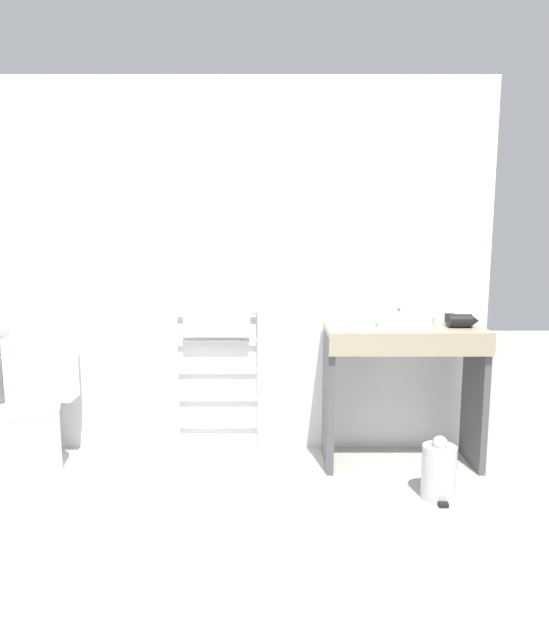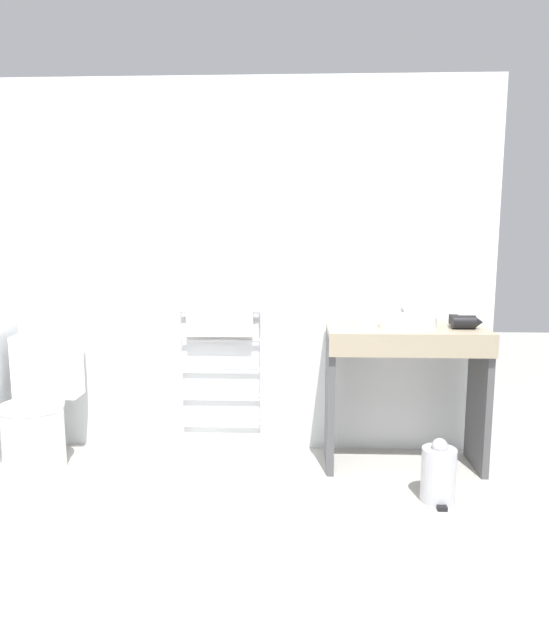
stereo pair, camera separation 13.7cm
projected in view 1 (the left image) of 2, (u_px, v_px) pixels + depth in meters
name	position (u px, v px, depth m)	size (l,w,h in m)	color
ground_plane	(217.00, 582.00, 2.38)	(12.00, 12.00, 0.00)	#B2AFA8
wall_back	(237.00, 269.00, 3.73)	(3.25, 0.12, 2.39)	silver
toilet	(31.00, 415.00, 3.47)	(0.41, 0.53, 0.80)	white
towel_radiator	(216.00, 347.00, 3.70)	(0.56, 0.06, 0.97)	silver
vanity_counter	(401.00, 372.00, 3.49)	(0.95, 0.45, 0.87)	gray
sink_basin	(404.00, 320.00, 3.46)	(0.34, 0.34, 0.07)	white
faucet	(397.00, 310.00, 3.62)	(0.02, 0.10, 0.11)	silver
cup_near_wall	(338.00, 317.00, 3.56)	(0.07, 0.07, 0.09)	white
cup_near_edge	(356.00, 317.00, 3.54)	(0.07, 0.07, 0.09)	white
hair_dryer	(459.00, 320.00, 3.44)	(0.18, 0.17, 0.08)	black
trash_bin	(437.00, 470.00, 3.11)	(0.19, 0.22, 0.35)	#B7B7BC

